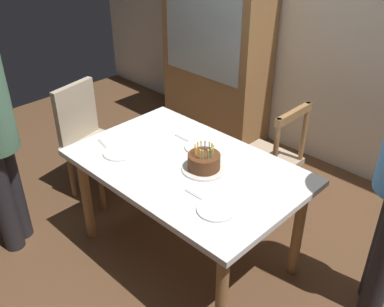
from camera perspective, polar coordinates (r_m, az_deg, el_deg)
name	(u,v)px	position (r m, az deg, el deg)	size (l,w,h in m)	color
ground	(187,252)	(3.26, -0.64, -12.69)	(6.40, 6.40, 0.00)	brown
back_wall	(343,23)	(4.00, 19.05, 15.70)	(6.40, 0.10, 2.60)	silver
dining_table	(186,177)	(2.84, -0.72, -3.01)	(1.48, 0.95, 0.76)	white
birthday_cake	(204,162)	(2.71, 1.56, -1.18)	(0.28, 0.28, 0.17)	silver
plate_near_celebrant	(120,153)	(2.93, -9.37, 0.12)	(0.22, 0.22, 0.01)	white
plate_far_side	(201,147)	(2.96, 1.18, 0.86)	(0.22, 0.22, 0.01)	white
plate_near_guest	(216,209)	(2.41, 3.20, -7.23)	(0.22, 0.22, 0.01)	white
fork_near_celebrant	(104,145)	(3.05, -11.35, 1.08)	(0.18, 0.02, 0.01)	silver
fork_far_side	(184,139)	(3.06, -0.98, 1.88)	(0.18, 0.02, 0.01)	silver
fork_near_guest	(197,196)	(2.50, 0.64, -5.57)	(0.18, 0.02, 0.01)	silver
chair_spindle_back	(268,161)	(3.43, 9.84, -1.03)	(0.44, 0.44, 0.95)	tan
chair_upholstered	(88,135)	(3.68, -13.30, 2.31)	(0.52, 0.52, 0.95)	tan
china_cabinet	(217,43)	(4.45, 3.24, 14.10)	(1.10, 0.45, 1.90)	#9E7042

